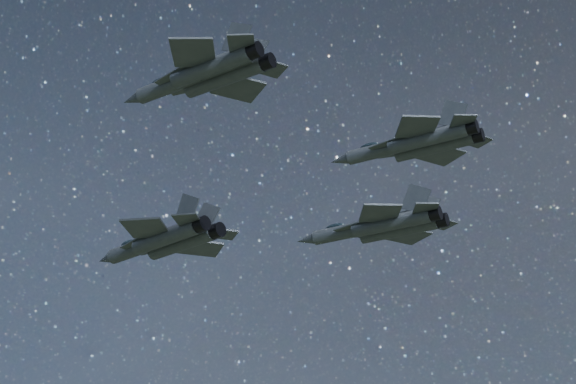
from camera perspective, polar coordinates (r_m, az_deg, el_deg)
The scene contains 4 objects.
jet_lead at distance 86.36m, azimuth -8.75°, elevation -3.42°, with size 19.49×13.51×4.89m.
jet_left at distance 95.65m, azimuth 6.75°, elevation -2.42°, with size 19.96×14.21×5.09m.
jet_right at distance 67.13m, azimuth -5.85°, elevation 8.34°, with size 15.68×11.17×4.00m.
jet_slot at distance 75.17m, azimuth 9.23°, elevation 3.45°, with size 15.49×10.99×3.94m.
Camera 1 is at (41.73, -68.16, 117.83)m, focal length 50.00 mm.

